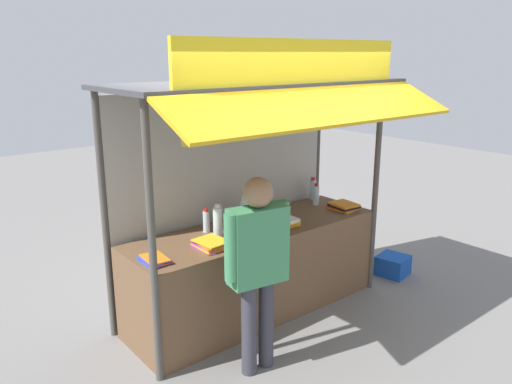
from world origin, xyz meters
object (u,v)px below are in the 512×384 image
Objects in this scene: water_bottle_back_right at (218,221)px; banana_bunch_inner_right at (300,124)px; magazine_stack_rear_center at (344,206)px; banana_bunch_leftmost at (351,114)px; magazine_stack_mid_left at (286,221)px; banana_bunch_rightmost at (274,123)px; plastic_crate at (393,265)px; magazine_stack_mid_right at (154,260)px; water_bottle_right at (316,195)px; water_bottle_left at (245,211)px; water_bottle_front_left at (206,221)px; magazine_stack_far_right at (212,244)px; vendor_person at (258,258)px; water_bottle_front_right at (313,189)px; banana_bunch_inner_left at (186,136)px.

water_bottle_back_right is 1.12× the size of banana_bunch_inner_right.
magazine_stack_rear_center is 1.15m from banana_bunch_leftmost.
magazine_stack_mid_left is 1.09× the size of banana_bunch_rightmost.
plastic_crate is at bearing -8.38° from magazine_stack_mid_left.
water_bottle_back_right is 1.13× the size of magazine_stack_mid_right.
plastic_crate is at bearing -33.07° from water_bottle_right.
water_bottle_left is at bearing 13.10° from magazine_stack_mid_right.
plastic_crate is at bearing -4.09° from magazine_stack_mid_right.
water_bottle_front_left is 0.82× the size of banana_bunch_inner_right.
magazine_stack_mid_left reaches higher than magazine_stack_rear_center.
water_bottle_front_left is at bearing 178.59° from water_bottle_right.
magazine_stack_far_right is (-0.58, -0.28, -0.11)m from water_bottle_left.
banana_bunch_rightmost is at bearing 43.56° from vendor_person.
water_bottle_right is 0.89× the size of banana_bunch_inner_right.
water_bottle_front_left is 2.43m from plastic_crate.
magazine_stack_far_right is (-1.61, -0.32, -0.08)m from water_bottle_right.
vendor_person is (-1.70, -1.09, -0.03)m from water_bottle_front_right.
water_bottle_front_right is at bearing 11.02° from water_bottle_back_right.
magazine_stack_rear_center is 1.46m from banana_bunch_inner_right.
magazine_stack_rear_center is 0.19× the size of vendor_person.
water_bottle_right is 0.99× the size of banana_bunch_rightmost.
water_bottle_right is 0.79× the size of magazine_stack_far_right.
water_bottle_front_left is 0.73× the size of water_bottle_back_right.
banana_bunch_rightmost is (0.42, -0.32, 1.03)m from magazine_stack_far_right.
water_bottle_back_right is (0.02, -0.16, 0.04)m from water_bottle_front_left.
water_bottle_front_right is 1.30m from plastic_crate.
magazine_stack_rear_center reaches higher than plastic_crate.
magazine_stack_far_right is 0.89m from magazine_stack_mid_left.
banana_bunch_rightmost reaches higher than magazine_stack_far_right.
water_bottle_front_right is at bearing 88.84° from magazine_stack_rear_center.
water_bottle_left is 1.05m from vendor_person.
water_bottle_left is 1.09× the size of magazine_stack_mid_right.
water_bottle_right is at bearing -1.41° from water_bottle_front_left.
magazine_stack_rear_center is (1.51, -0.18, -0.11)m from water_bottle_back_right.
banana_bunch_rightmost and banana_bunch_inner_left have the same top height.
banana_bunch_inner_right is (0.52, -0.68, 0.93)m from water_bottle_front_left.
water_bottle_front_right is 0.84× the size of magazine_stack_far_right.
water_bottle_right is 0.91× the size of magazine_stack_mid_left.
banana_bunch_inner_right is 0.85× the size of plastic_crate.
magazine_stack_mid_right is at bearing -155.11° from water_bottle_front_left.
banana_bunch_inner_right is at bearing -45.93° from water_bottle_back_right.
magazine_stack_rear_center is 2.38m from banana_bunch_inner_left.
banana_bunch_inner_left is (-1.12, -0.00, 0.01)m from banana_bunch_inner_right.
banana_bunch_rightmost reaches higher than magazine_stack_mid_left.
water_bottle_back_right is 1.00× the size of magazine_stack_far_right.
magazine_stack_mid_left is 0.98× the size of banana_bunch_inner_right.
water_bottle_front_left is (-1.54, -0.13, -0.02)m from water_bottle_front_right.
banana_bunch_inner_left is at bearing -141.68° from magazine_stack_far_right.
magazine_stack_rear_center is at bearing 162.93° from plastic_crate.
magazine_stack_mid_right is 1.11× the size of banana_bunch_rightmost.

